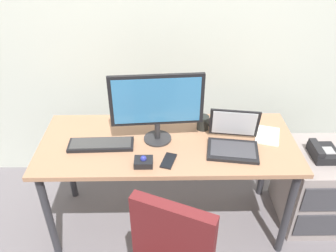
% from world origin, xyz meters
% --- Properties ---
extents(ground_plane, '(8.00, 8.00, 0.00)m').
position_xyz_m(ground_plane, '(0.00, 0.00, 0.00)').
color(ground_plane, slate).
extents(back_wall, '(6.00, 0.10, 2.80)m').
position_xyz_m(back_wall, '(0.00, 0.69, 1.40)').
color(back_wall, beige).
rests_on(back_wall, ground).
extents(desk, '(1.66, 0.68, 0.74)m').
position_xyz_m(desk, '(0.00, 0.00, 0.66)').
color(desk, '#9C7052').
rests_on(desk, ground).
extents(file_cabinet, '(0.42, 0.53, 0.58)m').
position_xyz_m(file_cabinet, '(1.06, 0.04, 0.29)').
color(file_cabinet, gray).
rests_on(file_cabinet, ground).
extents(desk_phone, '(0.17, 0.20, 0.09)m').
position_xyz_m(desk_phone, '(1.05, 0.02, 0.62)').
color(desk_phone, black).
rests_on(desk_phone, file_cabinet).
extents(monitor_main, '(0.58, 0.18, 0.46)m').
position_xyz_m(monitor_main, '(-0.07, 0.02, 1.01)').
color(monitor_main, '#262628').
rests_on(monitor_main, desk).
extents(keyboard, '(0.41, 0.15, 0.03)m').
position_xyz_m(keyboard, '(-0.43, -0.04, 0.75)').
color(keyboard, black).
rests_on(keyboard, desk).
extents(laptop, '(0.35, 0.32, 0.23)m').
position_xyz_m(laptop, '(0.41, -0.07, 0.79)').
color(laptop, black).
rests_on(laptop, desk).
extents(trackball_mouse, '(0.11, 0.09, 0.07)m').
position_xyz_m(trackball_mouse, '(-0.15, -0.23, 0.76)').
color(trackball_mouse, black).
rests_on(trackball_mouse, desk).
extents(coffee_mug, '(0.09, 0.08, 0.10)m').
position_xyz_m(coffee_mug, '(0.24, 0.15, 0.79)').
color(coffee_mug, black).
rests_on(coffee_mug, desk).
extents(paper_notepad, '(0.20, 0.24, 0.01)m').
position_xyz_m(paper_notepad, '(0.66, 0.05, 0.75)').
color(paper_notepad, white).
rests_on(paper_notepad, desk).
extents(cell_phone, '(0.11, 0.16, 0.01)m').
position_xyz_m(cell_phone, '(-0.00, -0.20, 0.75)').
color(cell_phone, black).
rests_on(cell_phone, desk).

